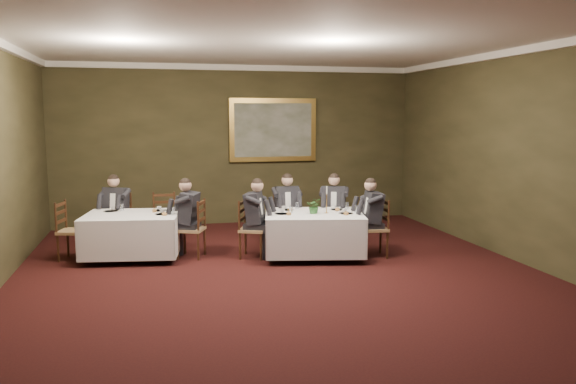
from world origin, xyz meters
name	(u,v)px	position (x,y,z in m)	size (l,w,h in m)	color
ground	(292,288)	(0.00, 0.00, 0.00)	(10.00, 10.00, 0.00)	black
ceiling	(292,33)	(0.00, 0.00, 3.50)	(8.00, 10.00, 0.10)	silver
back_wall	(238,145)	(0.00, 5.00, 1.75)	(8.00, 0.10, 3.50)	#2D2916
front_wall	(527,248)	(0.00, -5.00, 1.75)	(8.00, 0.10, 3.50)	#2D2916
right_wall	(545,159)	(4.00, 0.00, 1.75)	(0.10, 10.00, 3.50)	#2D2916
crown_molding	(292,38)	(0.00, 0.00, 3.44)	(8.00, 10.00, 0.12)	white
table_main	(314,231)	(0.79, 1.61, 0.45)	(1.88, 1.57, 0.67)	black
table_second	(132,232)	(-2.23, 2.23, 0.45)	(1.74, 1.43, 0.67)	black
chair_main_backleft	(286,231)	(0.52, 2.53, 0.28)	(0.44, 0.42, 1.00)	#94754B
diner_main_backleft	(286,219)	(0.52, 2.52, 0.51)	(0.42, 0.48, 1.35)	black
chair_main_backright	(334,230)	(1.39, 2.35, 0.28)	(0.57, 0.55, 1.00)	#94754B
diner_main_backright	(334,218)	(1.39, 2.34, 0.51)	(0.55, 0.60, 1.35)	black
chair_main_endleft	(252,241)	(-0.24, 1.82, 0.28)	(0.56, 0.57, 1.00)	#94754B
diner_main_endleft	(253,228)	(-0.23, 1.82, 0.51)	(0.60, 0.56, 1.35)	black
chair_main_endright	(374,240)	(1.81, 1.40, 0.28)	(0.46, 0.48, 1.00)	#94754B
diner_main_endright	(374,227)	(1.80, 1.40, 0.51)	(0.52, 0.45, 1.35)	black
chair_sec_backleft	(118,232)	(-2.52, 3.08, 0.28)	(0.57, 0.56, 1.00)	#94754B
diner_sec_backleft	(117,220)	(-2.52, 3.07, 0.51)	(0.55, 0.60, 1.35)	black
chair_sec_backright	(164,232)	(-1.69, 2.96, 0.28)	(0.47, 0.45, 1.00)	#94754B
chair_sec_endright	(192,241)	(-1.25, 2.07, 0.28)	(0.55, 0.56, 1.00)	#94754B
diner_sec_endright	(191,228)	(-1.26, 2.08, 0.51)	(0.59, 0.55, 1.35)	black
chair_sec_endleft	(73,243)	(-3.21, 2.38, 0.28)	(0.52, 0.54, 1.00)	#94754B
centerpiece	(314,205)	(0.78, 1.56, 0.91)	(0.25, 0.22, 0.28)	#2D5926
candlestick	(327,203)	(0.99, 1.56, 0.94)	(0.07, 0.07, 0.48)	#C28D3B
place_setting_table_main	(290,208)	(0.47, 2.06, 0.80)	(0.33, 0.31, 0.14)	white
place_setting_table_second	(114,209)	(-2.54, 2.64, 0.80)	(0.33, 0.31, 0.14)	white
painting	(273,130)	(0.79, 4.94, 2.08)	(1.97, 0.09, 1.41)	#E8B455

